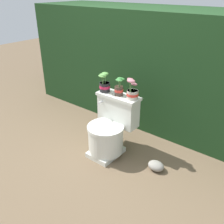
# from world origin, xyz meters

# --- Properties ---
(ground_plane) EXTENTS (12.00, 12.00, 0.00)m
(ground_plane) POSITION_xyz_m (0.00, 0.00, 0.00)
(ground_plane) COLOR brown
(hedge_backdrop) EXTENTS (3.59, 0.96, 1.40)m
(hedge_backdrop) POSITION_xyz_m (0.00, 1.09, 0.70)
(hedge_backdrop) COLOR #193819
(hedge_backdrop) RESTS_ON ground
(toilet) EXTENTS (0.47, 0.49, 0.62)m
(toilet) POSITION_xyz_m (0.06, 0.03, 0.28)
(toilet) COLOR silver
(toilet) RESTS_ON ground
(potted_plant_left) EXTENTS (0.11, 0.13, 0.21)m
(potted_plant_left) POSITION_xyz_m (-0.11, 0.15, 0.70)
(potted_plant_left) COLOR #262628
(potted_plant_left) RESTS_ON toilet
(potted_plant_midleft) EXTENTS (0.11, 0.11, 0.20)m
(potted_plant_midleft) POSITION_xyz_m (0.07, 0.17, 0.70)
(potted_plant_midleft) COLOR #47382D
(potted_plant_midleft) RESTS_ON toilet
(potted_plant_middle) EXTENTS (0.12, 0.14, 0.22)m
(potted_plant_middle) POSITION_xyz_m (0.23, 0.18, 0.70)
(potted_plant_middle) COLOR beige
(potted_plant_middle) RESTS_ON toilet
(garden_stone) EXTENTS (0.16, 0.13, 0.09)m
(garden_stone) POSITION_xyz_m (0.61, 0.07, 0.04)
(garden_stone) COLOR gray
(garden_stone) RESTS_ON ground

